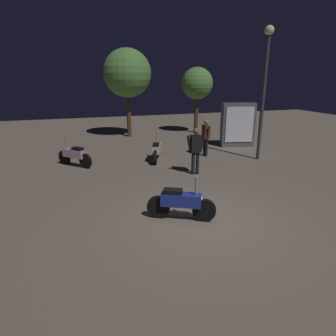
{
  "coord_description": "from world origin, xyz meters",
  "views": [
    {
      "loc": [
        -2.77,
        -5.78,
        3.29
      ],
      "look_at": [
        -0.48,
        1.25,
        1.0
      ],
      "focal_mm": 31.6,
      "sensor_mm": 36.0,
      "label": 1
    }
  ],
  "objects_px": {
    "person_bystander_far": "(206,135)",
    "motorcycle_pink_parked_left": "(74,155)",
    "kiosk_billboard": "(238,125)",
    "motorcycle_blue_foreground": "(181,202)",
    "streetlamp_near": "(265,78)",
    "motorcycle_white_parked_right": "(157,150)",
    "person_rider_beside": "(196,147)"
  },
  "relations": [
    {
      "from": "motorcycle_pink_parked_left",
      "to": "motorcycle_white_parked_right",
      "type": "height_order",
      "value": "same"
    },
    {
      "from": "motorcycle_pink_parked_left",
      "to": "person_bystander_far",
      "type": "height_order",
      "value": "person_bystander_far"
    },
    {
      "from": "motorcycle_pink_parked_left",
      "to": "kiosk_billboard",
      "type": "xyz_separation_m",
      "value": [
        7.7,
        1.15,
        0.61
      ]
    },
    {
      "from": "motorcycle_blue_foreground",
      "to": "streetlamp_near",
      "type": "relative_size",
      "value": 0.3
    },
    {
      "from": "motorcycle_white_parked_right",
      "to": "kiosk_billboard",
      "type": "height_order",
      "value": "kiosk_billboard"
    },
    {
      "from": "person_bystander_far",
      "to": "kiosk_billboard",
      "type": "bearing_deg",
      "value": 26.43
    },
    {
      "from": "person_rider_beside",
      "to": "kiosk_billboard",
      "type": "xyz_separation_m",
      "value": [
        3.7,
        3.46,
        0.08
      ]
    },
    {
      "from": "motorcycle_pink_parked_left",
      "to": "person_bystander_far",
      "type": "bearing_deg",
      "value": -134.41
    },
    {
      "from": "kiosk_billboard",
      "to": "streetlamp_near",
      "type": "bearing_deg",
      "value": 92.72
    },
    {
      "from": "streetlamp_near",
      "to": "motorcycle_white_parked_right",
      "type": "bearing_deg",
      "value": 165.24
    },
    {
      "from": "motorcycle_blue_foreground",
      "to": "motorcycle_white_parked_right",
      "type": "distance_m",
      "value": 5.28
    },
    {
      "from": "person_bystander_far",
      "to": "motorcycle_pink_parked_left",
      "type": "bearing_deg",
      "value": 176.02
    },
    {
      "from": "motorcycle_blue_foreground",
      "to": "person_bystander_far",
      "type": "distance_m",
      "value": 6.15
    },
    {
      "from": "person_bystander_far",
      "to": "kiosk_billboard",
      "type": "xyz_separation_m",
      "value": [
        2.3,
        1.28,
        0.12
      ]
    },
    {
      "from": "streetlamp_near",
      "to": "kiosk_billboard",
      "type": "height_order",
      "value": "streetlamp_near"
    },
    {
      "from": "motorcycle_pink_parked_left",
      "to": "streetlamp_near",
      "type": "distance_m",
      "value": 7.9
    },
    {
      "from": "motorcycle_blue_foreground",
      "to": "motorcycle_pink_parked_left",
      "type": "xyz_separation_m",
      "value": [
        -2.3,
        5.41,
        0.0
      ]
    },
    {
      "from": "motorcycle_blue_foreground",
      "to": "person_bystander_far",
      "type": "relative_size",
      "value": 0.97
    },
    {
      "from": "kiosk_billboard",
      "to": "person_rider_beside",
      "type": "bearing_deg",
      "value": 55.86
    },
    {
      "from": "motorcycle_white_parked_right",
      "to": "person_rider_beside",
      "type": "relative_size",
      "value": 0.97
    },
    {
      "from": "motorcycle_pink_parked_left",
      "to": "person_rider_beside",
      "type": "xyz_separation_m",
      "value": [
        4.0,
        -2.3,
        0.54
      ]
    },
    {
      "from": "person_rider_beside",
      "to": "motorcycle_white_parked_right",
      "type": "bearing_deg",
      "value": -153.66
    },
    {
      "from": "motorcycle_pink_parked_left",
      "to": "person_bystander_far",
      "type": "xyz_separation_m",
      "value": [
        5.41,
        -0.12,
        0.49
      ]
    },
    {
      "from": "motorcycle_white_parked_right",
      "to": "person_bystander_far",
      "type": "distance_m",
      "value": 2.27
    },
    {
      "from": "person_bystander_far",
      "to": "person_rider_beside",
      "type": "bearing_deg",
      "value": -125.5
    },
    {
      "from": "person_bystander_far",
      "to": "streetlamp_near",
      "type": "height_order",
      "value": "streetlamp_near"
    },
    {
      "from": "motorcycle_blue_foreground",
      "to": "motorcycle_pink_parked_left",
      "type": "bearing_deg",
      "value": 140.55
    },
    {
      "from": "motorcycle_blue_foreground",
      "to": "streetlamp_near",
      "type": "bearing_deg",
      "value": 67.27
    },
    {
      "from": "motorcycle_pink_parked_left",
      "to": "person_rider_beside",
      "type": "relative_size",
      "value": 0.78
    },
    {
      "from": "motorcycle_pink_parked_left",
      "to": "motorcycle_white_parked_right",
      "type": "bearing_deg",
      "value": -136.8
    },
    {
      "from": "streetlamp_near",
      "to": "kiosk_billboard",
      "type": "relative_size",
      "value": 2.43
    },
    {
      "from": "person_rider_beside",
      "to": "person_bystander_far",
      "type": "relative_size",
      "value": 1.04
    }
  ]
}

